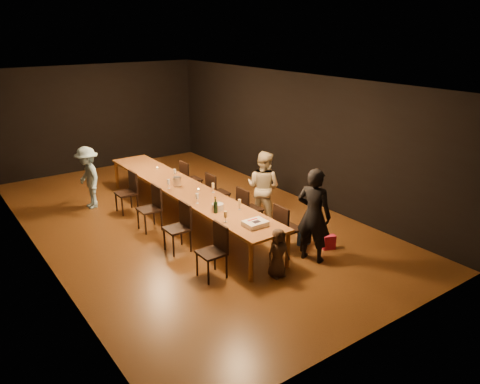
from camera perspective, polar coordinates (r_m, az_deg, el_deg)
ground at (r=10.33m, az=-6.60°, el=-3.41°), size 10.00×10.00×0.00m
room_shell at (r=9.71m, az=-7.08°, el=7.94°), size 6.04×10.04×3.02m
table at (r=10.08m, az=-6.75°, el=0.26°), size 0.90×6.00×0.75m
chair_right_0 at (r=8.79m, az=5.92°, el=-4.36°), size 0.42×0.42×0.93m
chair_right_1 at (r=9.64m, az=1.22°, el=-2.01°), size 0.42×0.42×0.93m
chair_right_2 at (r=10.56m, az=-2.68°, el=-0.05°), size 0.42×0.42×0.93m
chair_right_3 at (r=11.54m, az=-5.94°, el=1.59°), size 0.42×0.42×0.93m
chair_left_0 at (r=7.86m, az=-3.50°, el=-7.33°), size 0.42×0.42×0.93m
chair_left_1 at (r=8.81m, az=-7.70°, el=-4.39°), size 0.42×0.42×0.93m
chair_left_2 at (r=9.81m, az=-11.03°, el=-2.01°), size 0.42×0.42×0.93m
chair_left_3 at (r=10.85m, az=-13.73°, el=-0.08°), size 0.42×0.42×0.93m
woman_birthday at (r=8.36m, az=8.98°, el=-2.81°), size 0.63×0.74×1.73m
woman_tan at (r=9.94m, az=2.86°, el=0.61°), size 0.86×0.94×1.57m
man_blue at (r=11.28m, az=-18.01°, el=1.67°), size 0.55×0.94×1.45m
child at (r=7.92m, az=4.66°, el=-7.42°), size 0.44×0.30×0.87m
gift_bag_red at (r=9.09m, az=10.79°, el=-6.03°), size 0.27×0.21×0.28m
gift_bag_blue at (r=9.18m, az=7.80°, el=-5.52°), size 0.28×0.22×0.30m
birthday_cake at (r=8.11m, az=1.87°, el=-3.86°), size 0.39×0.32×0.09m
plate_stack at (r=8.79m, az=-2.74°, el=-1.82°), size 0.25×0.25×0.12m
champagne_bottle at (r=8.62m, az=-3.00°, el=-1.56°), size 0.10×0.10×0.32m
ice_bucket at (r=10.18m, az=-7.70°, el=1.29°), size 0.22×0.22×0.19m
wineglass_0 at (r=8.23m, az=-1.78°, el=-3.03°), size 0.06×0.06×0.21m
wineglass_1 at (r=8.78m, az=-0.05°, el=-1.53°), size 0.06×0.06×0.21m
wineglass_2 at (r=9.12m, az=-5.24°, el=-0.78°), size 0.06×0.06×0.21m
wineglass_3 at (r=9.69m, az=-3.30°, el=0.52°), size 0.06×0.06×0.21m
wineglass_4 at (r=10.03m, az=-8.70°, el=0.98°), size 0.06×0.06×0.21m
wineglass_5 at (r=10.72m, az=-7.94°, el=2.27°), size 0.06×0.06×0.21m
tealight_near at (r=8.34m, az=1.84°, el=-3.38°), size 0.05×0.05×0.03m
tealight_mid at (r=9.86m, az=-5.11°, el=0.28°), size 0.05×0.05×0.03m
tealight_far at (r=11.49m, az=-10.06°, el=2.89°), size 0.05×0.05×0.03m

